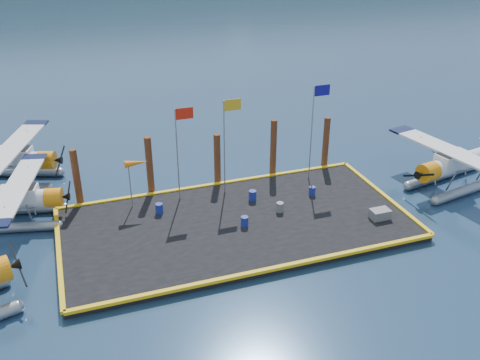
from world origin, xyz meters
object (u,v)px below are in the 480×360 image
object	(u,v)px
flagpole_yellow	(227,132)
flagpole_blue	(315,119)
seaplane_c	(9,163)
piling_4	(326,144)
windsock	(136,164)
piling_2	(217,161)
drum_0	(159,209)
seaplane_b	(14,202)
drum_3	(245,221)
seaplane_d	(455,166)
crate	(380,214)
flagpole_red	(180,140)
piling_3	(273,150)
drum_4	(312,191)
drum_5	(253,195)
piling_1	(150,168)
drum_2	(280,207)
piling_0	(77,180)

from	to	relation	value
flagpole_yellow	flagpole_blue	world-z (taller)	flagpole_blue
seaplane_c	piling_4	xyz separation A→B (m)	(21.15, -4.98, 0.41)
windsock	piling_2	size ratio (longest dim) A/B	0.82
seaplane_c	drum_0	size ratio (longest dim) A/B	15.99
seaplane_b	drum_3	xyz separation A→B (m)	(12.51, -5.40, -0.73)
seaplane_d	crate	world-z (taller)	seaplane_d
drum_3	flagpole_red	distance (m)	6.30
seaplane_b	seaplane_d	distance (m)	28.01
windsock	piling_3	size ratio (longest dim) A/B	0.73
drum_4	windsock	size ratio (longest dim) A/B	0.18
drum_5	piling_2	world-z (taller)	piling_2
drum_0	piling_3	size ratio (longest dim) A/B	0.15
piling_3	crate	bearing A→B (deg)	-64.70
seaplane_d	seaplane_c	bearing A→B (deg)	59.00
crate	piling_3	bearing A→B (deg)	115.30
flagpole_yellow	piling_3	world-z (taller)	flagpole_yellow
seaplane_d	piling_1	bearing A→B (deg)	63.86
flagpole_blue	piling_2	size ratio (longest dim) A/B	1.71
flagpole_red	piling_2	bearing A→B (deg)	29.80
seaplane_c	seaplane_d	distance (m)	29.87
flagpole_yellow	piling_3	size ratio (longest dim) A/B	1.44
piling_4	flagpole_blue	bearing A→B (deg)	-138.42
flagpole_red	flagpole_blue	distance (m)	8.99
piling_2	flagpole_yellow	bearing A→B (deg)	-82.79
drum_4	piling_2	world-z (taller)	piling_2
flagpole_blue	piling_4	xyz separation A→B (m)	(1.80, 1.60, -2.69)
flagpole_red	piling_3	world-z (taller)	flagpole_red
drum_2	piling_2	xyz separation A→B (m)	(-2.37, 5.15, 1.20)
drum_2	drum_5	distance (m)	2.17
seaplane_d	drum_2	bearing A→B (deg)	78.48
seaplane_c	drum_5	distance (m)	16.66
drum_4	piling_1	xyz separation A→B (m)	(-9.66, 3.84, 1.41)
piling_2	seaplane_d	bearing A→B (deg)	-19.50
crate	flagpole_yellow	xyz separation A→B (m)	(-7.48, 6.19, 3.83)
drum_4	windsock	bearing A→B (deg)	168.16
drum_2	windsock	world-z (taller)	windsock
piling_3	drum_0	bearing A→B (deg)	-161.09
drum_5	piling_3	xyz separation A→B (m)	(2.70, 3.25, 1.42)
seaplane_c	piling_3	world-z (taller)	piling_3
piling_4	crate	bearing A→B (deg)	-92.33
drum_4	piling_4	bearing A→B (deg)	53.54
seaplane_c	piling_4	distance (m)	21.74
flagpole_yellow	piling_2	size ratio (longest dim) A/B	1.63
flagpole_red	seaplane_d	bearing A→B (deg)	-11.74
flagpole_yellow	piling_1	world-z (taller)	flagpole_yellow
drum_3	drum_4	xyz separation A→B (m)	(5.36, 2.15, -0.01)
flagpole_blue	piling_0	size ratio (longest dim) A/B	1.62
flagpole_red	flagpole_blue	bearing A→B (deg)	-0.00
drum_4	piling_3	xyz separation A→B (m)	(-1.16, 3.84, 1.46)
drum_2	piling_1	xyz separation A→B (m)	(-6.87, 5.15, 1.40)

